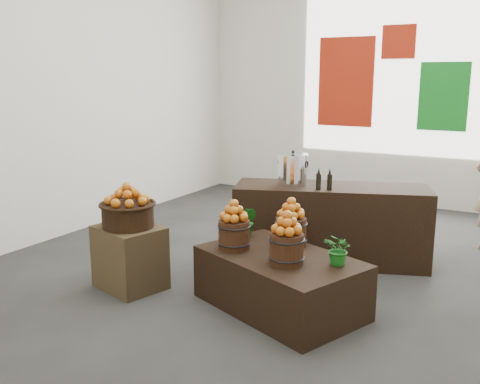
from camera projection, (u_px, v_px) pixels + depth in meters
The scene contains 21 objects.
ground at pixel (287, 267), 5.70m from camera, with size 7.00×7.00×0.00m, color #373735.
back_wall at pixel (384, 76), 8.25m from camera, with size 6.00×0.04×4.00m, color silver.
back_opening at pixel (404, 76), 8.09m from camera, with size 3.20×0.02×2.40m, color white.
deco_red_left at pixel (346, 82), 8.54m from camera, with size 0.90×0.04×1.40m, color #A0200C.
deco_green_right at pixel (443, 97), 7.86m from camera, with size 0.70×0.04×1.00m, color #12751D.
deco_red_upper at pixel (399, 42), 8.02m from camera, with size 0.50×0.04×0.50m, color #A0200C.
crate at pixel (130, 257), 5.11m from camera, with size 0.61×0.50×0.61m, color brown.
wicker_basket at pixel (128, 216), 5.02m from camera, with size 0.48×0.48×0.22m, color black.
apples_in_basket at pixel (127, 194), 4.98m from camera, with size 0.38×0.38×0.20m, color #9A0B04, non-canonical shape.
display_table at pixel (280, 282), 4.66m from camera, with size 1.40×0.86×0.49m, color black.
apple_bucket_front_left at pixel (234, 235), 4.77m from camera, with size 0.28×0.28×0.26m, color #3B2010.
apples_in_bucket_front_left at pixel (234, 210), 4.72m from camera, with size 0.21×0.21×0.19m, color #9A0B04, non-canonical shape.
apple_bucket_front_right at pixel (287, 249), 4.38m from camera, with size 0.28×0.28×0.26m, color #3B2010.
apples_in_bucket_front_right at pixel (287, 223), 4.33m from camera, with size 0.21×0.21×0.19m, color #9A0B04, non-canonical shape.
apple_bucket_rear at pixel (291, 232), 4.85m from camera, with size 0.28×0.28×0.26m, color #3B2010.
apples_in_bucket_rear at pixel (291, 208), 4.80m from camera, with size 0.21×0.21×0.19m, color #9A0B04, non-canonical shape.
herb_garnish_right at pixel (339, 249), 4.35m from camera, with size 0.24×0.21×0.27m, color #135E15.
herb_garnish_left at pixel (248, 222), 5.13m from camera, with size 0.16×0.13×0.29m, color #135E15.
counter at pixel (330, 224), 5.82m from camera, with size 2.06×0.66×0.84m, color black.
stock_pot_left at pixel (293, 170), 5.76m from camera, with size 0.32×0.32×0.32m, color silver.
oil_cruets at pixel (332, 179), 5.51m from camera, with size 0.15×0.06×0.23m, color black, non-canonical shape.
Camera 1 is at (2.23, -4.95, 2.01)m, focal length 40.00 mm.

